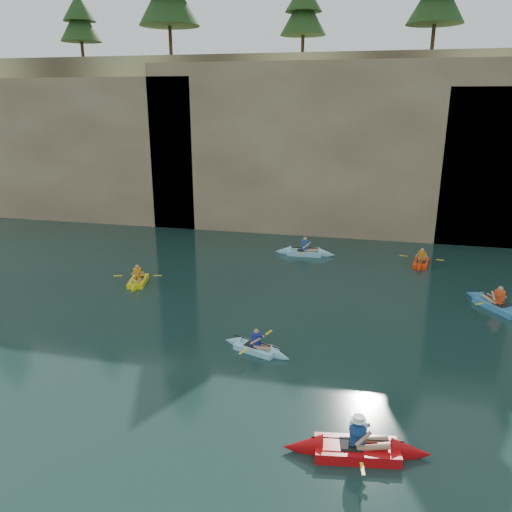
# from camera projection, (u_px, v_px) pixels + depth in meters

# --- Properties ---
(ground) EXTENTS (160.00, 160.00, 0.00)m
(ground) POSITION_uv_depth(u_px,v_px,m) (168.00, 434.00, 13.64)
(ground) COLOR black
(ground) RESTS_ON ground
(cliff) EXTENTS (70.00, 16.00, 12.00)m
(cliff) POSITION_uv_depth(u_px,v_px,m) (312.00, 135.00, 39.69)
(cliff) COLOR tan
(cliff) RESTS_ON ground
(cliff_slab_west) EXTENTS (26.00, 2.40, 10.56)m
(cliff_slab_west) POSITION_uv_depth(u_px,v_px,m) (34.00, 147.00, 37.40)
(cliff_slab_west) COLOR tan
(cliff_slab_west) RESTS_ON ground
(cliff_slab_center) EXTENTS (24.00, 2.40, 11.40)m
(cliff_slab_center) POSITION_uv_depth(u_px,v_px,m) (328.00, 148.00, 32.48)
(cliff_slab_center) COLOR tan
(cliff_slab_center) RESTS_ON ground
(sea_cave_west) EXTENTS (4.50, 1.00, 4.00)m
(sea_cave_west) POSITION_uv_depth(u_px,v_px,m) (57.00, 193.00, 37.35)
(sea_cave_west) COLOR black
(sea_cave_west) RESTS_ON ground
(sea_cave_center) EXTENTS (3.50, 1.00, 3.20)m
(sea_cave_center) POSITION_uv_depth(u_px,v_px,m) (238.00, 207.00, 34.41)
(sea_cave_center) COLOR black
(sea_cave_center) RESTS_ON ground
(sea_cave_east) EXTENTS (5.00, 1.00, 4.50)m
(sea_cave_east) POSITION_uv_depth(u_px,v_px,m) (453.00, 208.00, 31.16)
(sea_cave_east) COLOR black
(sea_cave_east) RESTS_ON ground
(main_kayaker) EXTENTS (3.89, 2.55, 1.42)m
(main_kayaker) POSITION_uv_depth(u_px,v_px,m) (357.00, 449.00, 12.77)
(main_kayaker) COLOR red
(main_kayaker) RESTS_ON ground
(kayaker_ltblue_near) EXTENTS (2.84, 2.09, 1.09)m
(kayaker_ltblue_near) POSITION_uv_depth(u_px,v_px,m) (256.00, 348.00, 18.06)
(kayaker_ltblue_near) COLOR #98E2FF
(kayaker_ltblue_near) RESTS_ON ground
(kayaker_red_far) EXTENTS (2.32, 3.30, 1.19)m
(kayaker_red_far) POSITION_uv_depth(u_px,v_px,m) (421.00, 262.00, 27.50)
(kayaker_red_far) COLOR red
(kayaker_red_far) RESTS_ON ground
(kayaker_yellow) EXTENTS (2.34, 3.04, 1.21)m
(kayaker_yellow) POSITION_uv_depth(u_px,v_px,m) (138.00, 281.00, 24.71)
(kayaker_yellow) COLOR yellow
(kayaker_yellow) RESTS_ON ground
(kayaker_ltblue_mid) EXTENTS (3.53, 2.62, 1.34)m
(kayaker_ltblue_mid) POSITION_uv_depth(u_px,v_px,m) (305.00, 252.00, 29.23)
(kayaker_ltblue_mid) COLOR #8DCFEC
(kayaker_ltblue_mid) RESTS_ON ground
(kayaker_blue_east) EXTENTS (2.80, 3.50, 1.33)m
(kayaker_blue_east) POSITION_uv_depth(u_px,v_px,m) (498.00, 306.00, 21.66)
(kayaker_blue_east) COLOR #3981C3
(kayaker_blue_east) RESTS_ON ground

